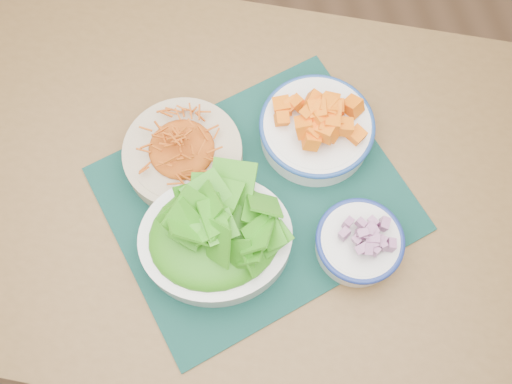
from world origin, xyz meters
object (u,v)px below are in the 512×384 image
carrot_bowl (183,152)px  squash_bowl (317,124)px  onion_bowl (360,242)px  lettuce_bowl (215,236)px  placemat (256,198)px  table (226,200)px

carrot_bowl → squash_bowl: (0.24, 0.00, 0.01)m
onion_bowl → lettuce_bowl: bearing=167.1°
placemat → carrot_bowl: (-0.11, 0.09, 0.04)m
lettuce_bowl → onion_bowl: 0.24m
placemat → onion_bowl: bearing=-56.7°
squash_bowl → onion_bowl: (0.02, -0.22, -0.01)m
placemat → carrot_bowl: bearing=121.9°
table → onion_bowl: (0.20, -0.17, 0.14)m
placemat → carrot_bowl: carrot_bowl is taller
lettuce_bowl → onion_bowl: (0.23, -0.05, -0.02)m
carrot_bowl → squash_bowl: 0.24m
onion_bowl → placemat: bearing=140.6°
carrot_bowl → squash_bowl: size_ratio=1.11×
table → carrot_bowl: carrot_bowl is taller
carrot_bowl → placemat: bearing=-40.8°
table → onion_bowl: onion_bowl is taller
squash_bowl → placemat: bearing=-143.6°
table → placemat: placemat is taller
placemat → table: bearing=120.3°
placemat → squash_bowl: 0.17m
table → placemat: bearing=-19.9°
carrot_bowl → lettuce_bowl: lettuce_bowl is taller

